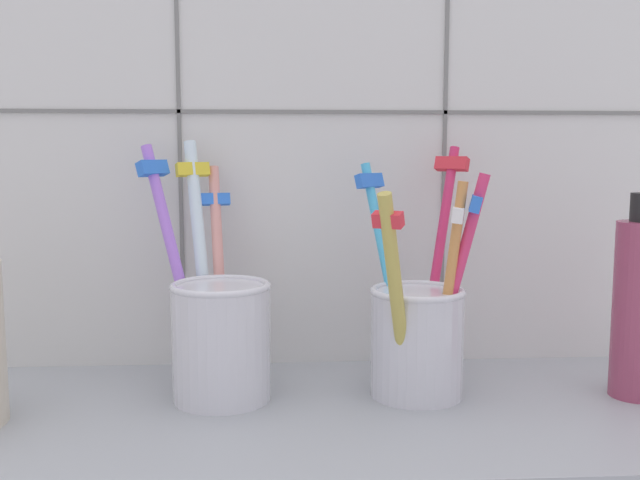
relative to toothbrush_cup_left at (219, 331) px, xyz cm
name	(u,v)px	position (x,y,z in cm)	size (l,w,h in cm)	color
counter_slab	(322,423)	(7.16, -2.92, -5.85)	(64.00, 22.00, 2.00)	#9EA3A8
tile_wall_back	(313,114)	(7.16, 9.08, 15.65)	(64.00, 2.20, 45.00)	silver
toothbrush_cup_left	(219,331)	(0.00, 0.00, 0.00)	(10.04, 10.87, 18.33)	silver
toothbrush_cup_right	(418,330)	(14.18, -0.40, -0.10)	(9.16, 12.65, 17.88)	silver
soap_bottle	(640,305)	(29.81, -1.59, 1.77)	(3.74, 3.74, 14.58)	#973D5B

